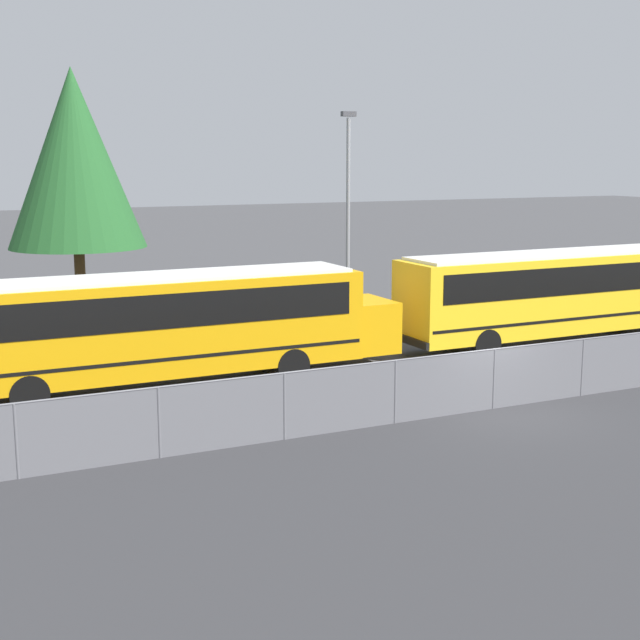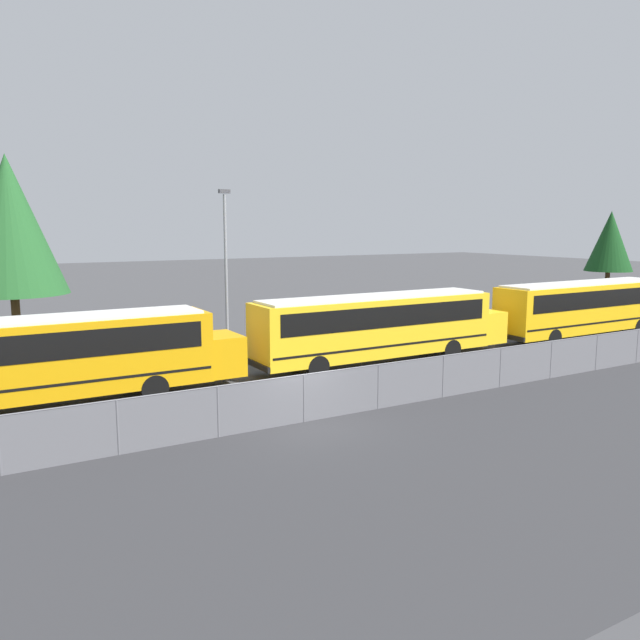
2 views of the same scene
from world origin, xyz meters
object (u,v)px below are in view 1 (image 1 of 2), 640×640
at_px(school_bus_4, 562,289).
at_px(school_bus_3, 167,321).
at_px(tree_1, 74,159).
at_px(light_pole, 348,208).

bearing_deg(school_bus_4, school_bus_3, 179.92).
relative_size(school_bus_4, tree_1, 1.35).
bearing_deg(school_bus_4, tree_1, 139.56).
relative_size(school_bus_3, school_bus_4, 1.00).
xyz_separation_m(school_bus_3, school_bus_4, (14.53, -0.02, 0.00)).
bearing_deg(light_pole, school_bus_3, -142.31).
distance_m(school_bus_3, tree_1, 13.26).
height_order(school_bus_4, tree_1, tree_1).
relative_size(light_pole, tree_1, 0.83).
bearing_deg(school_bus_3, school_bus_4, -0.08).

